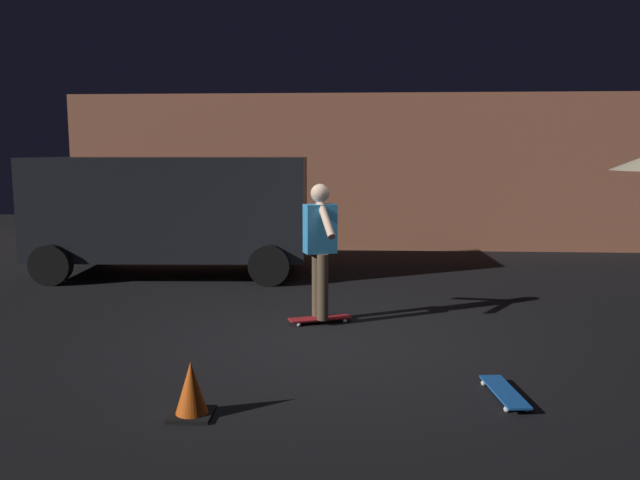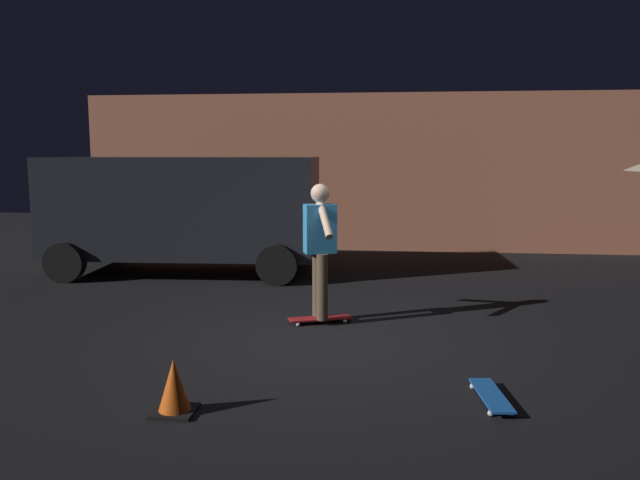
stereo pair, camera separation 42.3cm
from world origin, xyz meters
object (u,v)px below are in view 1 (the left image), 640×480
Objects in this scene: skateboard_spare at (504,392)px; traffic_cone at (191,391)px; skater at (320,241)px; skateboard_ridden at (320,319)px; parked_van at (172,208)px.

skateboard_spare is 2.68m from traffic_cone.
traffic_cone is (-0.86, -2.90, -0.83)m from skater.
skateboard_ridden is 1.74× the size of traffic_cone.
skateboard_ridden is 2.93m from skateboard_spare.
skater is (0.00, 0.00, 0.98)m from skateboard_ridden.
traffic_cone reaches higher than skateboard_spare.
skateboard_spare is 0.48× the size of skater.
skateboard_ridden is 0.48× the size of skater.
parked_van is at bearing 131.62° from skater.
skater reaches higher than skateboard_spare.
parked_van is 7.17m from skateboard_spare.
skater is at bearing 126.65° from skateboard_spare.
parked_van is at bearing 107.53° from traffic_cone.
parked_van reaches higher than skater.
skater is at bearing -48.38° from parked_van.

